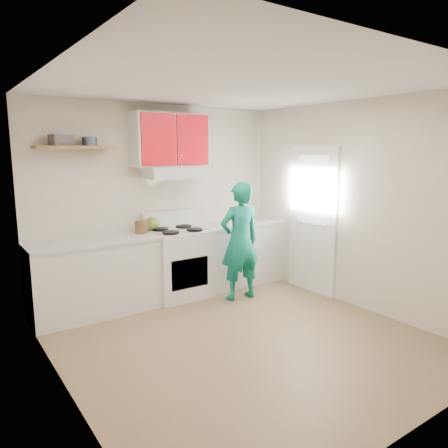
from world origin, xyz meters
TOP-DOWN VIEW (x-y plane):
  - floor at (0.00, 0.00)m, footprint 3.80×3.80m
  - ceiling at (0.00, 0.00)m, footprint 3.60×3.80m
  - back_wall at (0.00, 1.90)m, footprint 3.60×0.04m
  - front_wall at (0.00, -1.90)m, footprint 3.60×0.04m
  - left_wall at (-1.80, 0.00)m, footprint 0.04×3.80m
  - right_wall at (1.80, 0.00)m, footprint 0.04×3.80m
  - door at (1.78, 0.70)m, footprint 0.05×0.85m
  - door_glass at (1.75, 0.70)m, footprint 0.01×0.55m
  - counter_left at (-1.04, 1.60)m, footprint 1.52×0.60m
  - counter_right at (1.14, 1.60)m, footprint 1.32×0.60m
  - stove at (0.10, 1.57)m, footprint 0.76×0.65m
  - range_hood at (0.10, 1.68)m, footprint 0.76×0.44m
  - upper_cabinets at (0.10, 1.73)m, footprint 1.02×0.33m
  - shelf at (-1.15, 1.75)m, footprint 0.90×0.30m
  - books at (-1.29, 1.75)m, footprint 0.27×0.22m
  - tin at (-0.97, 1.75)m, footprint 0.18×0.18m
  - kettle at (-0.17, 1.80)m, footprint 0.22×0.22m
  - crock at (-0.39, 1.65)m, footprint 0.19×0.19m
  - cutting_board at (0.84, 1.62)m, footprint 0.33×0.28m
  - silicone_mat at (1.56, 1.62)m, footprint 0.34×0.31m
  - person at (0.74, 1.02)m, footprint 0.62×0.44m

SIDE VIEW (x-z plane):
  - floor at x=0.00m, z-range 0.00..0.00m
  - counter_left at x=-1.04m, z-range 0.00..0.90m
  - counter_right at x=1.14m, z-range 0.00..0.90m
  - stove at x=0.10m, z-range 0.00..0.92m
  - person at x=0.74m, z-range 0.00..1.58m
  - silicone_mat at x=1.56m, z-range 0.90..0.91m
  - cutting_board at x=0.84m, z-range 0.90..0.92m
  - crock at x=-0.39m, z-range 0.90..1.10m
  - kettle at x=-0.17m, z-range 0.92..1.10m
  - door at x=1.78m, z-range 0.00..2.05m
  - back_wall at x=0.00m, z-range 0.00..2.60m
  - front_wall at x=0.00m, z-range 0.00..2.60m
  - left_wall at x=-1.80m, z-range 0.00..2.60m
  - right_wall at x=1.80m, z-range 0.00..2.60m
  - door_glass at x=1.75m, z-range 0.98..1.92m
  - range_hood at x=0.10m, z-range 1.62..1.77m
  - shelf at x=-1.15m, z-range 2.00..2.04m
  - tin at x=-0.97m, z-range 2.04..2.14m
  - books at x=-1.29m, z-range 2.04..2.17m
  - upper_cabinets at x=0.10m, z-range 1.77..2.47m
  - ceiling at x=0.00m, z-range 2.58..2.62m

